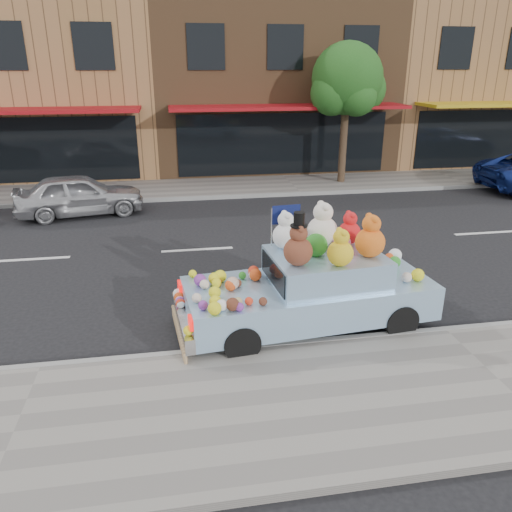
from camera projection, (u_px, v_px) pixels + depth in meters
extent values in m
plane|color=black|center=(348.00, 241.00, 13.29)|extent=(120.00, 120.00, 0.00)
cube|color=gray|center=(498.00, 382.00, 7.29)|extent=(60.00, 3.00, 0.12)
cube|color=gray|center=(291.00, 185.00, 19.25)|extent=(60.00, 3.00, 0.12)
cube|color=gray|center=(445.00, 331.00, 8.67)|extent=(60.00, 0.12, 0.13)
cube|color=gray|center=(301.00, 194.00, 17.86)|extent=(60.00, 0.12, 0.13)
cube|color=#93653D|center=(38.00, 87.00, 21.50)|extent=(10.00, 8.00, 7.00)
cube|color=black|center=(21.00, 151.00, 18.56)|extent=(8.50, 0.06, 2.40)
cube|color=maroon|center=(7.00, 111.00, 17.21)|extent=(9.00, 1.80, 0.12)
cube|color=black|center=(4.00, 46.00, 17.26)|extent=(1.40, 0.06, 1.60)
cube|color=black|center=(93.00, 46.00, 17.73)|extent=(1.40, 0.06, 1.60)
cube|color=brown|center=(265.00, 85.00, 23.07)|extent=(10.00, 8.00, 7.00)
cube|color=black|center=(283.00, 144.00, 20.13)|extent=(8.50, 0.06, 2.40)
cube|color=maroon|center=(289.00, 107.00, 18.78)|extent=(9.00, 1.80, 0.12)
cube|color=black|center=(206.00, 47.00, 18.36)|extent=(1.40, 0.06, 1.60)
cube|color=black|center=(285.00, 47.00, 18.83)|extent=(1.40, 0.06, 1.60)
cube|color=black|center=(361.00, 48.00, 19.30)|extent=(1.40, 0.06, 1.60)
cube|color=#93653D|center=(464.00, 84.00, 24.63)|extent=(10.00, 8.00, 7.00)
cube|color=#332D2B|center=(476.00, 1.00, 23.32)|extent=(10.00, 8.00, 0.30)
cube|color=black|center=(508.00, 138.00, 21.69)|extent=(8.50, 0.06, 2.40)
cube|color=black|center=(456.00, 48.00, 19.93)|extent=(1.40, 0.06, 1.60)
cylinder|color=#38281C|center=(343.00, 143.00, 19.01)|extent=(0.28, 0.28, 3.20)
sphere|color=#1B4F16|center=(347.00, 78.00, 18.17)|extent=(2.60, 2.60, 2.60)
sphere|color=#1B4F16|center=(362.00, 89.00, 18.70)|extent=(1.80, 1.80, 1.80)
sphere|color=#1B4F16|center=(332.00, 93.00, 18.07)|extent=(1.60, 1.60, 1.60)
sphere|color=#1B4F16|center=(357.00, 97.00, 17.87)|extent=(1.40, 1.40, 1.40)
sphere|color=#1B4F16|center=(334.00, 86.00, 18.78)|extent=(1.60, 1.60, 1.60)
imported|color=#B3B4B8|center=(79.00, 195.00, 15.36)|extent=(4.02, 2.20, 1.30)
cylinder|color=black|center=(401.00, 321.00, 8.53)|extent=(0.62, 0.25, 0.60)
cylinder|color=black|center=(360.00, 285.00, 9.94)|extent=(0.62, 0.25, 0.60)
cylinder|color=black|center=(242.00, 343.00, 7.85)|extent=(0.62, 0.25, 0.60)
cylinder|color=black|center=(222.00, 301.00, 9.26)|extent=(0.62, 0.25, 0.60)
cube|color=#9AC1E5|center=(308.00, 298.00, 8.81)|extent=(4.44, 2.09, 0.60)
cube|color=#9AC1E5|center=(326.00, 267.00, 8.68)|extent=(2.03, 1.67, 0.50)
cube|color=silver|center=(183.00, 321.00, 8.32)|extent=(0.32, 1.79, 0.26)
cube|color=red|center=(191.00, 323.00, 7.61)|extent=(0.09, 0.28, 0.16)
cube|color=red|center=(180.00, 287.00, 8.83)|extent=(0.09, 0.28, 0.16)
cube|color=black|center=(274.00, 273.00, 8.45)|extent=(0.16, 1.30, 0.40)
sphere|color=brown|center=(298.00, 251.00, 8.03)|extent=(0.48, 0.48, 0.48)
sphere|color=brown|center=(299.00, 233.00, 7.92)|extent=(0.30, 0.30, 0.30)
sphere|color=brown|center=(300.00, 229.00, 7.79)|extent=(0.11, 0.11, 0.11)
sphere|color=brown|center=(297.00, 226.00, 7.98)|extent=(0.11, 0.11, 0.11)
cylinder|color=black|center=(299.00, 226.00, 7.88)|extent=(0.28, 0.28, 0.02)
cylinder|color=black|center=(299.00, 219.00, 7.84)|extent=(0.18, 0.18, 0.22)
sphere|color=beige|center=(322.00, 232.00, 8.82)|extent=(0.56, 0.56, 0.56)
sphere|color=beige|center=(323.00, 212.00, 8.69)|extent=(0.35, 0.35, 0.35)
sphere|color=beige|center=(326.00, 208.00, 8.53)|extent=(0.13, 0.13, 0.13)
sphere|color=beige|center=(321.00, 204.00, 8.76)|extent=(0.13, 0.13, 0.13)
sphere|color=#E95C15|center=(370.00, 242.00, 8.39)|extent=(0.51, 0.51, 0.51)
sphere|color=#E95C15|center=(372.00, 224.00, 8.27)|extent=(0.31, 0.31, 0.31)
sphere|color=#E95C15|center=(375.00, 220.00, 8.13)|extent=(0.12, 0.12, 0.12)
sphere|color=#E95C15|center=(370.00, 216.00, 8.33)|extent=(0.12, 0.12, 0.12)
sphere|color=red|center=(349.00, 233.00, 9.02)|extent=(0.41, 0.41, 0.41)
sphere|color=red|center=(350.00, 219.00, 8.93)|extent=(0.25, 0.25, 0.25)
sphere|color=red|center=(352.00, 216.00, 8.82)|extent=(0.10, 0.10, 0.10)
sphere|color=red|center=(349.00, 213.00, 8.98)|extent=(0.10, 0.10, 0.10)
sphere|color=white|center=(285.00, 236.00, 8.77)|extent=(0.46, 0.46, 0.46)
sphere|color=white|center=(286.00, 220.00, 8.66)|extent=(0.29, 0.29, 0.29)
sphere|color=white|center=(287.00, 216.00, 8.54)|extent=(0.11, 0.11, 0.11)
sphere|color=white|center=(285.00, 213.00, 8.72)|extent=(0.11, 0.11, 0.11)
sphere|color=gold|center=(340.00, 253.00, 8.02)|extent=(0.43, 0.43, 0.43)
sphere|color=gold|center=(341.00, 237.00, 7.92)|extent=(0.27, 0.27, 0.27)
sphere|color=gold|center=(344.00, 234.00, 7.80)|extent=(0.10, 0.10, 0.10)
sphere|color=gold|center=(340.00, 230.00, 7.97)|extent=(0.10, 0.10, 0.10)
sphere|color=#2A8022|center=(316.00, 245.00, 8.48)|extent=(0.40, 0.40, 0.40)
sphere|color=pink|center=(342.00, 243.00, 8.65)|extent=(0.32, 0.32, 0.32)
sphere|color=gold|center=(217.00, 283.00, 8.46)|extent=(0.17, 0.17, 0.17)
sphere|color=#A08E58|center=(238.00, 301.00, 7.84)|extent=(0.14, 0.14, 0.14)
sphere|color=beige|center=(197.00, 298.00, 7.93)|extent=(0.16, 0.16, 0.16)
sphere|color=#742C87|center=(200.00, 280.00, 8.52)|extent=(0.21, 0.21, 0.21)
sphere|color=white|center=(222.00, 305.00, 7.67)|extent=(0.18, 0.18, 0.18)
sphere|color=gold|center=(215.00, 301.00, 7.78)|extent=(0.19, 0.19, 0.19)
sphere|color=#D14113|center=(231.00, 285.00, 8.35)|extent=(0.20, 0.20, 0.20)
sphere|color=beige|center=(204.00, 284.00, 8.42)|extent=(0.16, 0.16, 0.16)
sphere|color=#742C87|center=(203.00, 305.00, 7.70)|extent=(0.16, 0.16, 0.16)
sphere|color=#D14113|center=(255.00, 275.00, 8.73)|extent=(0.22, 0.22, 0.22)
sphere|color=gold|center=(215.00, 308.00, 7.54)|extent=(0.21, 0.21, 0.21)
sphere|color=gold|center=(193.00, 274.00, 8.87)|extent=(0.14, 0.14, 0.14)
sphere|color=red|center=(254.00, 271.00, 8.90)|extent=(0.20, 0.20, 0.20)
sphere|color=white|center=(253.00, 275.00, 8.78)|extent=(0.17, 0.17, 0.17)
sphere|color=#742C87|center=(239.00, 307.00, 7.66)|extent=(0.14, 0.14, 0.14)
sphere|color=gold|center=(215.00, 292.00, 8.08)|extent=(0.20, 0.20, 0.20)
sphere|color=gold|center=(220.00, 276.00, 8.67)|extent=(0.22, 0.22, 0.22)
sphere|color=#4E2416|center=(263.00, 301.00, 7.84)|extent=(0.14, 0.14, 0.14)
sphere|color=gold|center=(214.00, 278.00, 8.60)|extent=(0.20, 0.20, 0.20)
sphere|color=#4E2416|center=(238.00, 283.00, 8.50)|extent=(0.14, 0.14, 0.14)
sphere|color=#2A8022|center=(218.00, 276.00, 8.75)|extent=(0.17, 0.17, 0.17)
sphere|color=red|center=(249.00, 301.00, 7.86)|extent=(0.13, 0.13, 0.13)
sphere|color=#2A8022|center=(242.00, 275.00, 8.81)|extent=(0.14, 0.14, 0.14)
sphere|color=#4E2416|center=(233.00, 304.00, 7.66)|extent=(0.21, 0.21, 0.21)
sphere|color=#D14113|center=(219.00, 280.00, 8.63)|extent=(0.13, 0.13, 0.13)
sphere|color=#D8A88C|center=(233.00, 283.00, 8.37)|extent=(0.22, 0.22, 0.22)
sphere|color=white|center=(181.00, 304.00, 8.46)|extent=(0.14, 0.14, 0.14)
sphere|color=#D14113|center=(179.00, 297.00, 8.67)|extent=(0.18, 0.18, 0.18)
sphere|color=#D14113|center=(179.00, 299.00, 8.64)|extent=(0.16, 0.16, 0.16)
sphere|color=white|center=(178.00, 294.00, 8.81)|extent=(0.18, 0.18, 0.18)
sphere|color=#D14113|center=(179.00, 299.00, 8.66)|extent=(0.13, 0.13, 0.13)
sphere|color=#742C87|center=(180.00, 301.00, 8.57)|extent=(0.14, 0.14, 0.14)
sphere|color=red|center=(181.00, 303.00, 8.48)|extent=(0.16, 0.16, 0.16)
sphere|color=pink|center=(180.00, 300.00, 8.62)|extent=(0.15, 0.15, 0.15)
sphere|color=gold|center=(188.00, 331.00, 7.61)|extent=(0.16, 0.16, 0.16)
sphere|color=beige|center=(407.00, 277.00, 8.68)|extent=(0.18, 0.18, 0.18)
sphere|color=#D14113|center=(390.00, 258.00, 9.53)|extent=(0.19, 0.19, 0.19)
sphere|color=gold|center=(418.00, 275.00, 8.71)|extent=(0.23, 0.23, 0.23)
sphere|color=#2A8022|center=(395.00, 262.00, 9.30)|extent=(0.22, 0.22, 0.22)
sphere|color=white|center=(395.00, 255.00, 9.57)|extent=(0.26, 0.26, 0.26)
cylinder|color=#997A54|center=(186.00, 361.00, 7.62)|extent=(0.06, 0.06, 0.17)
sphere|color=#997A54|center=(185.00, 356.00, 7.59)|extent=(0.07, 0.07, 0.07)
cylinder|color=#997A54|center=(185.00, 358.00, 7.70)|extent=(0.06, 0.06, 0.17)
sphere|color=#997A54|center=(185.00, 353.00, 7.67)|extent=(0.07, 0.07, 0.07)
cylinder|color=#997A54|center=(184.00, 355.00, 7.78)|extent=(0.06, 0.06, 0.17)
sphere|color=#997A54|center=(184.00, 350.00, 7.75)|extent=(0.07, 0.07, 0.07)
cylinder|color=#997A54|center=(183.00, 352.00, 7.86)|extent=(0.06, 0.06, 0.17)
sphere|color=#997A54|center=(183.00, 347.00, 7.83)|extent=(0.07, 0.07, 0.07)
cylinder|color=#997A54|center=(183.00, 349.00, 7.95)|extent=(0.06, 0.06, 0.17)
sphere|color=#997A54|center=(182.00, 344.00, 7.91)|extent=(0.07, 0.07, 0.07)
cylinder|color=#997A54|center=(182.00, 346.00, 8.03)|extent=(0.06, 0.06, 0.17)
sphere|color=#997A54|center=(182.00, 341.00, 7.99)|extent=(0.07, 0.07, 0.07)
cylinder|color=#997A54|center=(181.00, 343.00, 8.11)|extent=(0.06, 0.06, 0.17)
sphere|color=#997A54|center=(181.00, 338.00, 8.07)|extent=(0.07, 0.07, 0.07)
cylinder|color=#997A54|center=(181.00, 341.00, 8.19)|extent=(0.06, 0.06, 0.17)
sphere|color=#997A54|center=(180.00, 335.00, 8.15)|extent=(0.07, 0.07, 0.07)
cylinder|color=#997A54|center=(180.00, 338.00, 8.27)|extent=(0.06, 0.06, 0.17)
sphere|color=#997A54|center=(180.00, 333.00, 8.23)|extent=(0.07, 0.07, 0.07)
cylinder|color=#997A54|center=(179.00, 335.00, 8.35)|extent=(0.06, 0.06, 0.17)
sphere|color=#997A54|center=(179.00, 330.00, 8.31)|extent=(0.07, 0.07, 0.07)
cylinder|color=#997A54|center=(179.00, 333.00, 8.43)|extent=(0.06, 0.06, 0.17)
sphere|color=#997A54|center=(178.00, 328.00, 8.40)|extent=(0.07, 0.07, 0.07)
cylinder|color=#997A54|center=(178.00, 330.00, 8.51)|extent=(0.06, 0.06, 0.17)
sphere|color=#997A54|center=(178.00, 325.00, 8.48)|extent=(0.07, 0.07, 0.07)
cylinder|color=#997A54|center=(178.00, 328.00, 8.59)|extent=(0.06, 0.06, 0.17)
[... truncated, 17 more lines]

